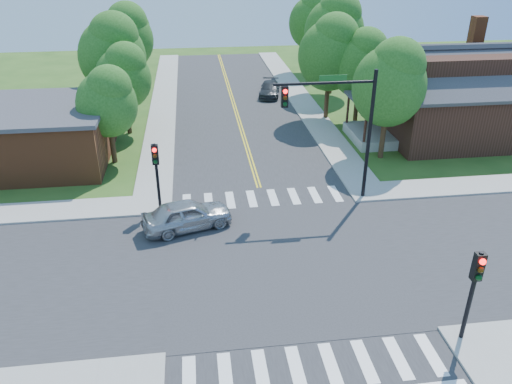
{
  "coord_description": "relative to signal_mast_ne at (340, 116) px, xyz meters",
  "views": [
    {
      "loc": [
        -3.53,
        -18.22,
        13.02
      ],
      "look_at": [
        -0.8,
        2.79,
        2.2
      ],
      "focal_mm": 35.0,
      "sensor_mm": 36.0,
      "label": 1
    }
  ],
  "objects": [
    {
      "name": "ground",
      "position": [
        -3.91,
        -5.59,
        -4.85
      ],
      "size": [
        100.0,
        100.0,
        0.0
      ],
      "primitive_type": "plane",
      "color": "#2C5219",
      "rests_on": "ground"
    },
    {
      "name": "road_ns",
      "position": [
        -3.91,
        -5.59,
        -4.83
      ],
      "size": [
        10.0,
        90.0,
        0.04
      ],
      "primitive_type": "cube",
      "color": "#2D2D30",
      "rests_on": "ground"
    },
    {
      "name": "road_ew",
      "position": [
        -3.91,
        -5.59,
        -4.83
      ],
      "size": [
        90.0,
        10.0,
        0.04
      ],
      "primitive_type": "cube",
      "color": "#2D2D30",
      "rests_on": "ground"
    },
    {
      "name": "intersection_patch",
      "position": [
        -3.91,
        -5.59,
        -4.85
      ],
      "size": [
        10.2,
        10.2,
        0.06
      ],
      "primitive_type": "cube",
      "color": "#2D2D30",
      "rests_on": "ground"
    },
    {
      "name": "sidewalk_ne",
      "position": [
        11.9,
        10.23,
        -4.78
      ],
      "size": [
        40.0,
        40.0,
        0.14
      ],
      "color": "#9E9B93",
      "rests_on": "ground"
    },
    {
      "name": "sidewalk_nw",
      "position": [
        -19.73,
        10.23,
        -4.78
      ],
      "size": [
        40.0,
        40.0,
        0.14
      ],
      "color": "#9E9B93",
      "rests_on": "ground"
    },
    {
      "name": "crosswalk_north",
      "position": [
        -3.91,
        0.61,
        -4.8
      ],
      "size": [
        8.85,
        2.0,
        0.01
      ],
      "color": "white",
      "rests_on": "ground"
    },
    {
      "name": "crosswalk_south",
      "position": [
        -3.91,
        -11.79,
        -4.8
      ],
      "size": [
        8.85,
        2.0,
        0.01
      ],
      "color": "white",
      "rests_on": "ground"
    },
    {
      "name": "centerline",
      "position": [
        -3.91,
        -5.59,
        -4.8
      ],
      "size": [
        0.3,
        90.0,
        0.01
      ],
      "color": "yellow",
      "rests_on": "ground"
    },
    {
      "name": "signal_mast_ne",
      "position": [
        0.0,
        0.0,
        0.0
      ],
      "size": [
        5.3,
        0.42,
        7.2
      ],
      "color": "black",
      "rests_on": "ground"
    },
    {
      "name": "signal_pole_se",
      "position": [
        1.69,
        -11.21,
        -2.19
      ],
      "size": [
        0.34,
        0.42,
        3.8
      ],
      "color": "black",
      "rests_on": "ground"
    },
    {
      "name": "signal_pole_nw",
      "position": [
        -9.51,
        -0.01,
        -2.19
      ],
      "size": [
        0.34,
        0.42,
        3.8
      ],
      "color": "black",
      "rests_on": "ground"
    },
    {
      "name": "house_ne",
      "position": [
        11.19,
        8.65,
        -1.52
      ],
      "size": [
        13.05,
        8.8,
        7.11
      ],
      "color": "black",
      "rests_on": "ground"
    },
    {
      "name": "building_nw",
      "position": [
        -18.11,
        7.61,
        -2.97
      ],
      "size": [
        10.4,
        8.4,
        3.73
      ],
      "color": "brown",
      "rests_on": "ground"
    },
    {
      "name": "tree_e_a",
      "position": [
        4.79,
        5.4,
        0.28
      ],
      "size": [
        4.61,
        4.38,
        7.84
      ],
      "color": "#382314",
      "rests_on": "ground"
    },
    {
      "name": "tree_e_b",
      "position": [
        5.21,
        12.35,
        -0.04
      ],
      "size": [
        4.32,
        4.1,
        7.34
      ],
      "color": "#382314",
      "rests_on": "ground"
    },
    {
      "name": "tree_e_c",
      "position": [
        5.46,
        20.84,
        1.09
      ],
      "size": [
        5.33,
        5.07,
        9.07
      ],
      "color": "#382314",
      "rests_on": "ground"
    },
    {
      "name": "tree_e_d",
      "position": [
        5.46,
        29.14,
        0.65
      ],
      "size": [
        4.93,
        4.69,
        8.39
      ],
      "color": "#382314",
      "rests_on": "ground"
    },
    {
      "name": "tree_w_a",
      "position": [
        -12.64,
        6.88,
        -0.7
      ],
      "size": [
        3.73,
        3.54,
        6.34
      ],
      "color": "#382314",
      "rests_on": "ground"
    },
    {
      "name": "tree_w_b",
      "position": [
        -13.11,
        14.78,
        0.68
      ],
      "size": [
        4.97,
        4.72,
        8.44
      ],
      "color": "#382314",
      "rests_on": "ground"
    },
    {
      "name": "tree_w_c",
      "position": [
        -12.94,
        22.51,
        0.58
      ],
      "size": [
        4.88,
        4.63,
        8.29
      ],
      "color": "#382314",
      "rests_on": "ground"
    },
    {
      "name": "tree_w_d",
      "position": [
        -12.99,
        30.95,
        -0.72
      ],
      "size": [
        3.71,
        3.53,
        6.31
      ],
      "color": "#382314",
      "rests_on": "ground"
    },
    {
      "name": "tree_house",
      "position": [
        3.17,
        13.62,
        0.54
      ],
      "size": [
        4.84,
        4.6,
        8.23
      ],
      "color": "#382314",
      "rests_on": "ground"
    },
    {
      "name": "tree_bldg",
      "position": [
        -12.18,
        12.29,
        -0.45
      ],
      "size": [
        3.95,
        3.75,
        6.72
      ],
      "color": "#382314",
      "rests_on": "ground"
    },
    {
      "name": "car_silver",
      "position": [
        -8.07,
        -2.09,
        -4.1
      ],
      "size": [
        4.18,
        5.39,
        1.51
      ],
      "primitive_type": "imported",
      "rotation": [
        0.0,
        0.0,
        1.86
      ],
      "color": "#ABAEB2",
      "rests_on": "ground"
    },
    {
      "name": "car_dgrey",
      "position": [
        -0.41,
        20.59,
        -4.23
      ],
      "size": [
        3.44,
        4.96,
        1.24
      ],
      "primitive_type": "imported",
      "rotation": [
        0.0,
        0.0,
        -0.21
      ],
      "color": "#303235",
      "rests_on": "ground"
    }
  ]
}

